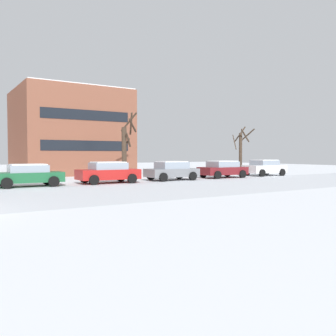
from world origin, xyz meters
TOP-DOWN VIEW (x-y plane):
  - parked_car_green at (4.97, 9.06)m, footprint 4.02×2.11m
  - parked_car_red at (10.07, 8.94)m, footprint 4.12×2.24m
  - parked_car_gray at (15.16, 8.92)m, footprint 3.94×2.19m
  - parked_car_maroon at (20.26, 9.02)m, footprint 4.05×2.25m
  - parked_car_white at (25.35, 9.17)m, footprint 3.88×2.22m
  - tree_far_right at (13.29, 12.93)m, footprint 1.31×2.20m
  - tree_far_left at (24.70, 11.50)m, footprint 1.90×1.87m
  - building_far_right at (11.63, 22.03)m, footprint 10.03×9.60m

SIDE VIEW (x-z plane):
  - parked_car_green at x=4.97m, z-range 0.02..1.38m
  - parked_car_maroon at x=20.26m, z-range 0.02..1.43m
  - parked_car_gray at x=15.16m, z-range 0.01..1.44m
  - parked_car_red at x=10.07m, z-range 0.02..1.46m
  - parked_car_white at x=25.35m, z-range 0.02..1.47m
  - tree_far_left at x=24.70m, z-range 0.07..4.68m
  - tree_far_right at x=13.29m, z-range -0.21..5.17m
  - building_far_right at x=11.63m, z-range 0.00..8.20m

